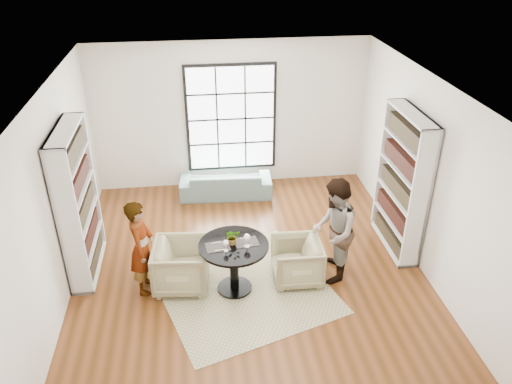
{
  "coord_description": "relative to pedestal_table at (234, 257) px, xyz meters",
  "views": [
    {
      "loc": [
        -0.73,
        -6.51,
        4.99
      ],
      "look_at": [
        0.17,
        0.4,
        1.15
      ],
      "focal_mm": 35.0,
      "sensor_mm": 36.0,
      "label": 1
    }
  ],
  "objects": [
    {
      "name": "placemat_left",
      "position": [
        -0.23,
        -0.03,
        0.23
      ],
      "size": [
        0.37,
        0.3,
        0.01
      ],
      "primitive_type": "cube",
      "rotation": [
        0.0,
        0.0,
        0.12
      ],
      "color": "#272522",
      "rests_on": "pedestal_table"
    },
    {
      "name": "room_shell",
      "position": [
        0.28,
        1.08,
        0.66
      ],
      "size": [
        6.0,
        6.01,
        6.0
      ],
      "color": "silver",
      "rests_on": "ground"
    },
    {
      "name": "sofa",
      "position": [
        0.1,
        2.99,
        -0.32
      ],
      "size": [
        1.88,
        0.82,
        0.54
      ],
      "primitive_type": "imported",
      "rotation": [
        0.0,
        0.0,
        3.08
      ],
      "color": "gray",
      "rests_on": "ground"
    },
    {
      "name": "person_right",
      "position": [
        1.53,
        0.12,
        0.25
      ],
      "size": [
        0.84,
        0.97,
        1.69
      ],
      "primitive_type": "imported",
      "rotation": [
        0.0,
        0.0,
        -1.85
      ],
      "color": "gray",
      "rests_on": "ground"
    },
    {
      "name": "armchair_left",
      "position": [
        -0.78,
        0.19,
        -0.22
      ],
      "size": [
        0.9,
        0.87,
        0.75
      ],
      "primitive_type": "imported",
      "rotation": [
        0.0,
        0.0,
        1.47
      ],
      "color": "#C6B58D",
      "rests_on": "ground"
    },
    {
      "name": "wine_glass_right",
      "position": [
        0.19,
        -0.08,
        0.38
      ],
      "size": [
        0.1,
        0.1,
        0.21
      ],
      "color": "silver",
      "rests_on": "pedestal_table"
    },
    {
      "name": "cutlery_left",
      "position": [
        -0.23,
        -0.03,
        0.24
      ],
      "size": [
        0.17,
        0.24,
        0.01
      ],
      "primitive_type": null,
      "rotation": [
        0.0,
        0.0,
        0.12
      ],
      "color": "silver",
      "rests_on": "placemat_left"
    },
    {
      "name": "rug",
      "position": [
        0.13,
        0.01,
        -0.59
      ],
      "size": [
        3.04,
        3.04,
        0.01
      ],
      "primitive_type": "cube",
      "rotation": [
        0.0,
        0.0,
        0.31
      ],
      "color": "tan",
      "rests_on": "ground"
    },
    {
      "name": "person_left",
      "position": [
        -1.33,
        0.19,
        0.17
      ],
      "size": [
        0.42,
        0.59,
        1.52
      ],
      "primitive_type": "imported",
      "rotation": [
        0.0,
        0.0,
        1.46
      ],
      "color": "gray",
      "rests_on": "ground"
    },
    {
      "name": "wine_glass_left",
      "position": [
        -0.12,
        -0.14,
        0.36
      ],
      "size": [
        0.08,
        0.08,
        0.18
      ],
      "color": "silver",
      "rests_on": "pedestal_table"
    },
    {
      "name": "pedestal_table",
      "position": [
        0.0,
        0.0,
        0.0
      ],
      "size": [
        1.03,
        1.03,
        0.82
      ],
      "rotation": [
        0.0,
        0.0,
        0.12
      ],
      "color": "black",
      "rests_on": "ground"
    },
    {
      "name": "ground",
      "position": [
        0.28,
        0.54,
        -0.59
      ],
      "size": [
        6.0,
        6.0,
        0.0
      ],
      "primitive_type": "plane",
      "color": "brown"
    },
    {
      "name": "flower_centerpiece",
      "position": [
        -0.01,
        0.03,
        0.34
      ],
      "size": [
        0.26,
        0.24,
        0.23
      ],
      "primitive_type": "imported",
      "rotation": [
        0.0,
        0.0,
        0.33
      ],
      "color": "gray",
      "rests_on": "pedestal_table"
    },
    {
      "name": "armchair_right",
      "position": [
        0.98,
        0.12,
        -0.25
      ],
      "size": [
        0.77,
        0.75,
        0.68
      ],
      "primitive_type": "imported",
      "rotation": [
        0.0,
        0.0,
        -1.6
      ],
      "color": "tan",
      "rests_on": "ground"
    },
    {
      "name": "placemat_right",
      "position": [
        0.19,
        0.03,
        0.23
      ],
      "size": [
        0.37,
        0.3,
        0.01
      ],
      "primitive_type": "cube",
      "rotation": [
        0.0,
        0.0,
        0.12
      ],
      "color": "#272522",
      "rests_on": "pedestal_table"
    },
    {
      "name": "cutlery_right",
      "position": [
        0.19,
        0.03,
        0.24
      ],
      "size": [
        0.17,
        0.24,
        0.01
      ],
      "primitive_type": null,
      "rotation": [
        0.0,
        0.0,
        0.12
      ],
      "color": "silver",
      "rests_on": "placemat_right"
    }
  ]
}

